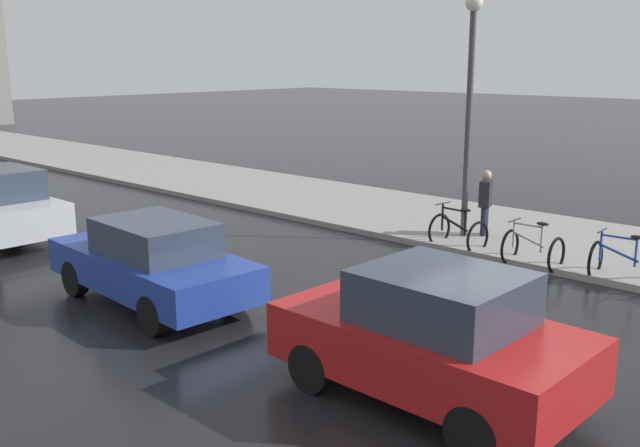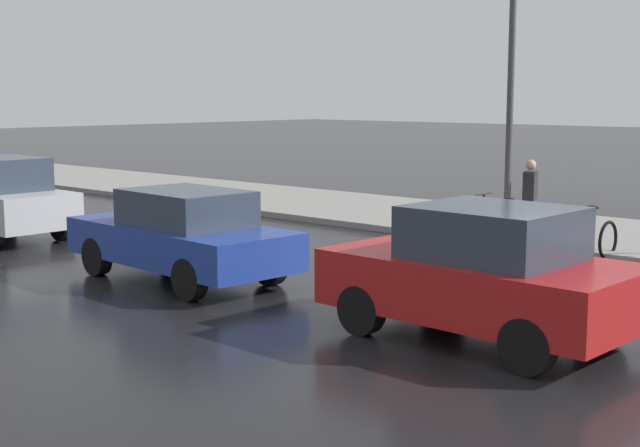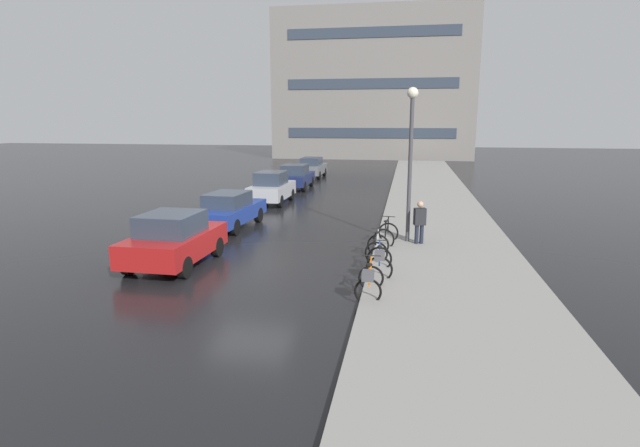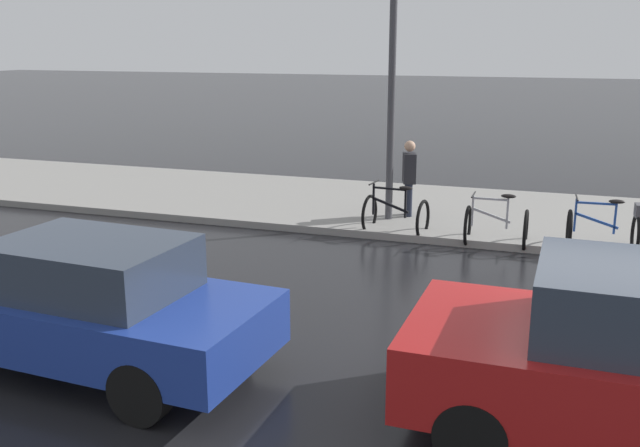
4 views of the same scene
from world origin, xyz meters
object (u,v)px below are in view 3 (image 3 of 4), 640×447
at_px(bicycle_third, 377,248).
at_px(car_navy, 295,177).
at_px(car_grey, 312,167).
at_px(car_blue, 229,210).
at_px(bicycle_second, 379,261).
at_px(bicycle_nearest, 369,281).
at_px(bicycle_farthest, 386,235).
at_px(pedestrian, 420,222).
at_px(streetlamp, 411,145).
at_px(car_red, 174,239).
at_px(car_silver, 272,188).

relative_size(bicycle_third, car_navy, 0.26).
relative_size(car_navy, car_grey, 1.04).
relative_size(car_blue, car_grey, 1.11).
relative_size(bicycle_second, car_grey, 0.36).
distance_m(bicycle_second, bicycle_third, 1.90).
relative_size(bicycle_nearest, bicycle_farthest, 1.18).
distance_m(car_blue, pedestrian, 8.00).
height_order(car_grey, streetlamp, streetlamp).
distance_m(bicycle_third, car_navy, 17.17).
distance_m(bicycle_nearest, car_navy, 20.62).
relative_size(bicycle_third, car_grey, 0.27).
distance_m(bicycle_second, car_navy, 19.00).
height_order(car_red, car_navy, car_red).
distance_m(bicycle_second, car_grey, 25.10).
bearing_deg(car_blue, car_red, -87.36).
height_order(bicycle_farthest, car_red, car_red).
xyz_separation_m(bicycle_second, car_grey, (-6.62, 24.21, 0.29)).
bearing_deg(streetlamp, car_navy, 117.81).
bearing_deg(car_silver, bicycle_second, -61.67).
bearing_deg(car_grey, car_navy, -88.84).
bearing_deg(pedestrian, car_red, -154.58).
distance_m(bicycle_nearest, car_blue, 9.88).
height_order(bicycle_third, car_blue, car_blue).
height_order(bicycle_nearest, car_blue, car_blue).
height_order(bicycle_third, car_grey, car_grey).
bearing_deg(pedestrian, car_silver, 132.92).
height_order(bicycle_second, car_silver, car_silver).
distance_m(bicycle_farthest, car_grey, 21.51).
height_order(car_blue, streetlamp, streetlamp).
distance_m(car_red, car_silver, 11.77).
xyz_separation_m(car_red, car_silver, (-0.13, 11.77, 0.02)).
bearing_deg(bicycle_nearest, bicycle_second, 85.16).
xyz_separation_m(bicycle_nearest, car_blue, (-6.43, 7.50, 0.27)).
bearing_deg(car_red, pedestrian, 25.42).
distance_m(car_red, streetlamp, 8.54).
xyz_separation_m(car_red, car_navy, (-0.17, 17.65, -0.04)).
xyz_separation_m(car_blue, streetlamp, (7.35, -1.67, 2.83)).
height_order(bicycle_second, car_navy, car_navy).
bearing_deg(car_grey, bicycle_nearest, -76.01).
distance_m(car_red, car_navy, 17.65).
distance_m(bicycle_nearest, car_red, 6.49).
bearing_deg(bicycle_third, car_navy, 111.60).
distance_m(car_navy, pedestrian, 16.04).
height_order(car_silver, car_grey, car_silver).
xyz_separation_m(bicycle_third, car_grey, (-6.45, 22.32, 0.39)).
bearing_deg(car_navy, bicycle_third, -68.40).
distance_m(car_blue, streetlamp, 8.05).
xyz_separation_m(car_silver, car_grey, (-0.17, 12.24, -0.05)).
bearing_deg(bicycle_third, bicycle_second, -84.72).
bearing_deg(car_silver, car_grey, 90.78).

